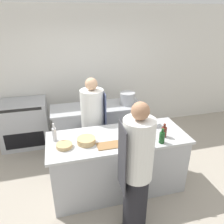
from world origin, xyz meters
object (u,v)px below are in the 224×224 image
object	(u,v)px
bowl_mixing_large	(131,134)
chef_at_stove	(93,124)
bowl_prep_small	(154,124)
oven_range	(25,123)
bottle_vinegar	(164,132)
bottle_olive_oil	(140,136)
bottle_cooking_oil	(162,137)
bottle_wine	(54,134)
bowl_wooden_salad	(86,141)
chef_at_prep_near	(137,171)
stockpot	(127,98)
bottle_sauce	(143,129)
bowl_ceramic_blue	(64,146)

from	to	relation	value
bowl_mixing_large	chef_at_stove	bearing A→B (deg)	120.28
bowl_mixing_large	bowl_prep_small	distance (m)	0.52
oven_range	bottle_vinegar	xyz separation A→B (m)	(2.20, -1.90, 0.53)
bottle_olive_oil	bowl_mixing_large	xyz separation A→B (m)	(-0.05, 0.22, -0.09)
bottle_cooking_oil	bowl_prep_small	xyz separation A→B (m)	(0.11, 0.51, -0.05)
bottle_vinegar	bottle_wine	world-z (taller)	bottle_wine
bottle_cooking_oil	bowl_mixing_large	xyz separation A→B (m)	(-0.36, 0.27, -0.05)
bottle_vinegar	bottle_wine	distance (m)	1.59
bottle_olive_oil	bowl_wooden_salad	size ratio (longest dim) A/B	1.17
chef_at_prep_near	oven_range	bearing A→B (deg)	35.06
oven_range	stockpot	size ratio (longest dim) A/B	3.23
bottle_vinegar	bowl_mixing_large	size ratio (longest dim) A/B	1.08
chef_at_prep_near	bottle_cooking_oil	size ratio (longest dim) A/B	8.03
bottle_wine	bowl_wooden_salad	world-z (taller)	bottle_wine
bottle_olive_oil	stockpot	size ratio (longest dim) A/B	1.00
bottle_olive_oil	bottle_cooking_oil	distance (m)	0.31
bottle_olive_oil	bottle_sauce	distance (m)	0.23
chef_at_prep_near	bowl_ceramic_blue	distance (m)	1.04
bottle_olive_oil	bowl_prep_small	xyz separation A→B (m)	(0.42, 0.45, -0.08)
bottle_vinegar	bowl_ceramic_blue	distance (m)	1.45
bottle_olive_oil	chef_at_prep_near	bearing A→B (deg)	-114.89
chef_at_prep_near	bowl_prep_small	xyz separation A→B (m)	(0.65, 0.95, 0.08)
bowl_ceramic_blue	bowl_prep_small	bearing A→B (deg)	10.87
bottle_wine	bowl_prep_small	world-z (taller)	bottle_wine
stockpot	bowl_mixing_large	bearing A→B (deg)	-105.60
oven_range	stockpot	bearing A→B (deg)	-14.59
bottle_wine	bowl_ceramic_blue	world-z (taller)	bottle_wine
bottle_olive_oil	bowl_ceramic_blue	bearing A→B (deg)	170.73
bottle_olive_oil	bottle_sauce	bearing A→B (deg)	59.75
bowl_mixing_large	bottle_cooking_oil	bearing A→B (deg)	-37.63
bowl_prep_small	bowl_ceramic_blue	bearing A→B (deg)	-169.13
oven_range	bowl_mixing_large	distance (m)	2.53
bottle_vinegar	bowl_wooden_salad	size ratio (longest dim) A/B	0.80
bottle_sauce	bowl_wooden_salad	world-z (taller)	bottle_sauce
chef_at_prep_near	bottle_wine	xyz separation A→B (m)	(-0.92, 0.88, 0.15)
bowl_prep_small	chef_at_prep_near	bearing A→B (deg)	-124.43
bottle_olive_oil	bottle_sauce	xyz separation A→B (m)	(0.11, 0.19, -0.01)
bowl_mixing_large	oven_range	bearing A→B (deg)	134.35
bottle_olive_oil	bowl_ceramic_blue	distance (m)	1.05
bowl_mixing_large	bowl_prep_small	bearing A→B (deg)	26.16
bottle_olive_oil	bowl_ceramic_blue	world-z (taller)	bottle_olive_oil
bottle_wine	bowl_mixing_large	bearing A→B (deg)	-8.27
bottle_wine	bowl_wooden_salad	distance (m)	0.47
chef_at_prep_near	stockpot	distance (m)	2.02
chef_at_prep_near	bottle_wine	distance (m)	1.28
bowl_prep_small	bowl_wooden_salad	world-z (taller)	bowl_wooden_salad
bottle_olive_oil	bottle_vinegar	world-z (taller)	bottle_olive_oil
bowl_mixing_large	bowl_prep_small	world-z (taller)	bowl_prep_small
chef_at_stove	bowl_mixing_large	size ratio (longest dim) A/B	8.66
bottle_sauce	stockpot	world-z (taller)	bottle_sauce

